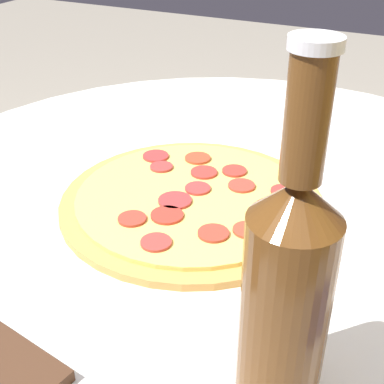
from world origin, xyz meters
name	(u,v)px	position (x,y,z in m)	size (l,w,h in m)	color
table	(226,291)	(0.00, 0.00, 0.55)	(1.00, 1.00, 0.72)	silver
pizza	(192,200)	(0.05, -0.03, 0.73)	(0.34, 0.34, 0.02)	#C68E47
beer_bottle	(288,284)	(0.28, 0.16, 0.83)	(0.07, 0.07, 0.29)	#563314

